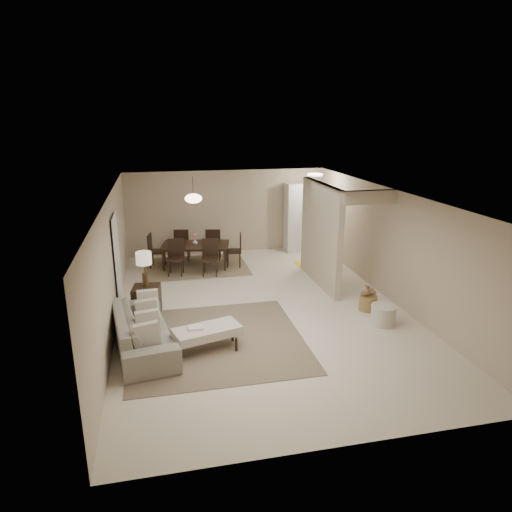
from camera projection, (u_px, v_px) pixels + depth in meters
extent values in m
plane|color=beige|center=(260.00, 308.00, 9.97)|extent=(9.00, 9.00, 0.00)
plane|color=white|center=(260.00, 194.00, 9.24)|extent=(9.00, 9.00, 0.00)
plane|color=#BEAA90|center=(227.00, 212.00, 13.81)|extent=(6.00, 0.00, 6.00)
plane|color=#BEAA90|center=(112.00, 263.00, 8.99)|extent=(0.00, 9.00, 9.00)
plane|color=#BEAA90|center=(390.00, 245.00, 10.22)|extent=(0.00, 9.00, 9.00)
cube|color=#BEAA90|center=(321.00, 234.00, 11.14)|extent=(0.15, 2.50, 2.50)
cube|color=black|center=(117.00, 264.00, 9.62)|extent=(0.04, 0.90, 2.04)
cube|color=white|center=(305.00, 217.00, 14.02)|extent=(1.20, 0.55, 2.10)
cylinder|color=white|center=(315.00, 175.00, 12.72)|extent=(0.44, 0.44, 0.05)
cube|color=brown|center=(216.00, 340.00, 8.52)|extent=(3.20, 3.20, 0.01)
imported|color=gray|center=(143.00, 330.00, 8.16)|extent=(2.48, 1.26, 0.69)
cube|color=beige|center=(207.00, 332.00, 8.10)|extent=(1.28, 0.84, 0.16)
cylinder|color=black|center=(180.00, 351.00, 7.88)|extent=(0.05, 0.05, 0.27)
cylinder|color=black|center=(236.00, 345.00, 8.08)|extent=(0.05, 0.05, 0.27)
cylinder|color=black|center=(179.00, 340.00, 8.25)|extent=(0.05, 0.05, 0.27)
cylinder|color=black|center=(233.00, 335.00, 8.45)|extent=(0.05, 0.05, 0.27)
cube|color=black|center=(147.00, 300.00, 9.60)|extent=(0.62, 0.62, 0.60)
cylinder|color=#48351F|center=(145.00, 280.00, 9.47)|extent=(0.12, 0.12, 0.30)
cylinder|color=#48351F|center=(144.00, 267.00, 9.39)|extent=(0.03, 0.03, 0.26)
cylinder|color=beige|center=(144.00, 258.00, 9.33)|extent=(0.32, 0.32, 0.26)
cylinder|color=beige|center=(383.00, 315.00, 9.13)|extent=(0.51, 0.51, 0.40)
cylinder|color=brown|center=(368.00, 303.00, 9.82)|extent=(0.45, 0.45, 0.32)
cube|color=#736247|center=(196.00, 267.00, 12.72)|extent=(2.80, 2.10, 0.01)
imported|color=black|center=(196.00, 256.00, 12.62)|extent=(1.99, 1.36, 0.64)
imported|color=silver|center=(195.00, 242.00, 12.51)|extent=(0.15, 0.15, 0.15)
cube|color=yellow|center=(310.00, 263.00, 12.98)|extent=(0.83, 0.54, 0.01)
cylinder|color=#48351F|center=(193.00, 186.00, 12.06)|extent=(0.02, 0.02, 0.50)
ellipsoid|color=#FFEAC6|center=(193.00, 198.00, 12.16)|extent=(0.46, 0.46, 0.25)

